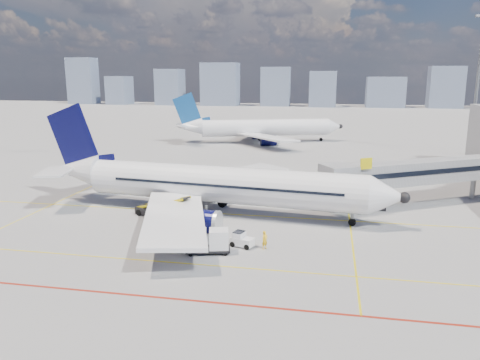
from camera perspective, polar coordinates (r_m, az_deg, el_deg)
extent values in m
plane|color=gray|center=(43.97, -5.07, -7.06)|extent=(420.00, 420.00, 0.00)
cube|color=#D9C20B|center=(51.31, -2.62, -4.11)|extent=(60.00, 0.18, 0.01)
cube|color=#D9C20B|center=(38.63, -7.53, -9.98)|extent=(80.00, 0.15, 0.01)
cube|color=#D9C20B|center=(44.36, 13.50, -7.19)|extent=(0.15, 28.00, 0.01)
cube|color=#D9C20B|center=(59.12, -21.85, -2.76)|extent=(0.15, 30.00, 0.01)
cube|color=maroon|center=(33.51, -10.84, -13.79)|extent=(90.00, 0.25, 0.01)
cube|color=gray|center=(57.94, 21.30, 0.95)|extent=(20.84, 13.93, 2.60)
cube|color=black|center=(57.90, 21.32, 1.14)|extent=(20.52, 13.82, 0.55)
cube|color=gray|center=(51.43, 11.90, 0.15)|extent=(4.49, 4.56, 3.00)
cube|color=black|center=(54.77, 16.20, -3.15)|extent=(2.20, 1.00, 0.70)
cylinder|color=slate|center=(54.43, 16.29, -1.78)|extent=(0.56, 0.56, 2.70)
cylinder|color=slate|center=(63.55, 26.55, -0.35)|extent=(0.60, 0.60, 3.90)
cube|color=#D9C20B|center=(51.02, 15.14, 1.95)|extent=(1.26, 0.82, 1.20)
cylinder|color=slate|center=(98.39, 26.91, 9.99)|extent=(0.56, 0.56, 25.00)
cube|color=silver|center=(98.35, 27.02, 17.43)|extent=(0.60, 0.15, 0.35)
cube|color=slate|center=(262.99, -18.60, 11.38)|extent=(13.85, 9.32, 23.54)
cube|color=slate|center=(253.86, -14.47, 10.55)|extent=(10.53, 12.10, 14.17)
cube|color=slate|center=(243.42, -8.52, 11.15)|extent=(12.20, 12.91, 17.71)
cube|color=slate|center=(236.08, -2.42, 11.59)|extent=(17.64, 12.24, 20.66)
cube|color=slate|center=(231.35, 4.36, 11.29)|extent=(13.72, 8.43, 18.59)
cube|color=slate|center=(229.87, 10.07, 10.87)|extent=(12.43, 13.66, 16.60)
cube|color=slate|center=(231.19, 17.29, 10.19)|extent=(17.27, 10.75, 14.00)
cube|color=slate|center=(235.37, 23.78, 10.31)|extent=(14.87, 9.00, 18.74)
cylinder|color=white|center=(50.28, -2.05, -0.57)|extent=(30.66, 7.29, 3.95)
cone|color=white|center=(47.60, 17.70, -1.93)|extent=(4.06, 4.33, 3.95)
sphere|color=black|center=(47.64, 19.41, -2.04)|extent=(1.23, 1.23, 1.11)
cone|color=white|center=(58.77, -19.30, 1.22)|extent=(6.88, 4.65, 3.95)
cube|color=black|center=(47.46, 16.16, -1.18)|extent=(1.68, 1.68, 0.46)
cube|color=white|center=(59.42, -0.53, 0.44)|extent=(13.01, 17.10, 0.58)
cube|color=white|center=(42.97, -7.99, -4.50)|extent=(10.10, 17.54, 0.58)
cylinder|color=#070838|center=(56.41, -0.55, -1.55)|extent=(3.88, 2.72, 2.33)
cylinder|color=#070838|center=(45.78, -5.06, -5.00)|extent=(3.88, 2.72, 2.33)
cylinder|color=silver|center=(55.86, 1.33, -1.69)|extent=(0.62, 2.42, 2.39)
cylinder|color=silver|center=(45.11, -2.79, -5.24)|extent=(0.62, 2.42, 2.39)
cube|color=#070838|center=(58.22, -19.55, 4.59)|extent=(6.94, 1.09, 8.64)
cube|color=#070838|center=(57.17, -17.41, 2.13)|extent=(5.72, 0.93, 2.18)
cube|color=white|center=(61.52, -17.85, 2.14)|extent=(5.37, 6.44, 0.22)
cube|color=white|center=(56.44, -21.59, 0.96)|extent=(4.46, 6.29, 0.22)
cylinder|color=slate|center=(48.29, 13.54, -4.43)|extent=(0.31, 0.31, 1.80)
cylinder|color=black|center=(48.45, 13.51, -5.02)|extent=(0.79, 0.36, 0.76)
cylinder|color=slate|center=(53.63, -2.12, -2.48)|extent=(0.35, 0.35, 1.60)
cylinder|color=black|center=(53.70, -2.12, -2.78)|extent=(1.07, 0.76, 1.00)
cylinder|color=slate|center=(48.88, -4.17, -4.01)|extent=(0.35, 0.35, 1.60)
cylinder|color=black|center=(48.96, -4.17, -4.35)|extent=(1.07, 0.76, 1.00)
cube|color=black|center=(51.86, -0.81, 0.20)|extent=(24.79, 2.86, 0.26)
cube|color=black|center=(48.25, -2.25, -0.76)|extent=(24.79, 2.86, 0.26)
cylinder|color=white|center=(105.63, 3.18, 6.41)|extent=(28.32, 12.72, 3.72)
cone|color=white|center=(109.81, 11.48, 6.42)|extent=(4.45, 4.63, 3.72)
sphere|color=black|center=(110.25, 12.14, 6.41)|extent=(1.33, 1.33, 1.05)
cone|color=white|center=(103.68, -6.34, 6.53)|extent=(6.98, 5.49, 3.72)
cube|color=black|center=(109.35, 10.87, 6.69)|extent=(1.82, 1.82, 0.43)
cube|color=white|center=(113.89, 1.64, 6.36)|extent=(6.40, 16.14, 0.55)
cube|color=white|center=(97.10, 3.31, 5.25)|extent=(14.34, 14.95, 0.55)
cylinder|color=#070838|center=(111.20, 2.38, 5.58)|extent=(3.96, 3.18, 2.20)
cylinder|color=#070838|center=(100.42, 3.50, 4.80)|extent=(3.96, 3.18, 2.20)
cylinder|color=silver|center=(111.54, 3.30, 5.59)|extent=(1.04, 2.24, 2.25)
cylinder|color=silver|center=(100.79, 4.52, 4.82)|extent=(1.04, 2.24, 2.25)
cube|color=navy|center=(103.39, -6.39, 8.34)|extent=(6.29, 2.39, 8.14)
cube|color=navy|center=(103.67, -5.08, 7.11)|extent=(5.19, 2.00, 2.05)
cube|color=white|center=(106.68, -6.60, 6.87)|extent=(3.17, 5.50, 0.21)
cube|color=white|center=(100.60, -6.52, 6.52)|extent=(5.66, 5.92, 0.21)
cylinder|color=black|center=(108.21, 2.42, 5.07)|extent=(1.16, 0.94, 1.00)
cylinder|color=black|center=(103.38, 2.91, 4.71)|extent=(1.16, 0.94, 1.00)
cylinder|color=black|center=(109.16, 9.85, 4.90)|extent=(0.81, 0.51, 0.76)
cube|color=white|center=(41.53, 0.30, -7.50)|extent=(2.20, 1.65, 0.71)
cube|color=white|center=(41.51, -0.13, -6.72)|extent=(1.18, 1.26, 0.53)
cube|color=black|center=(41.45, -0.13, -6.49)|extent=(1.08, 1.19, 0.31)
cylinder|color=black|center=(41.55, -0.90, -7.84)|extent=(0.54, 0.35, 0.50)
cylinder|color=black|center=(42.34, -0.21, -7.44)|extent=(0.54, 0.35, 0.50)
cylinder|color=black|center=(40.88, 0.84, -8.19)|extent=(0.54, 0.35, 0.50)
cylinder|color=black|center=(41.69, 1.50, -7.77)|extent=(0.54, 0.35, 0.50)
cube|color=black|center=(40.30, -3.92, -8.41)|extent=(4.03, 2.49, 0.19)
cube|color=white|center=(40.02, -5.29, -7.19)|extent=(1.93, 1.89, 1.61)
cube|color=white|center=(39.97, -2.59, -7.18)|extent=(1.93, 1.89, 1.61)
cylinder|color=black|center=(39.75, -6.06, -9.02)|extent=(0.36, 0.22, 0.33)
cylinder|color=black|center=(41.10, -5.94, -8.27)|extent=(0.36, 0.22, 0.33)
cylinder|color=black|center=(39.67, -1.81, -8.99)|extent=(0.36, 0.22, 0.33)
cylinder|color=black|center=(41.03, -1.84, -8.24)|extent=(0.36, 0.22, 0.33)
cube|color=black|center=(50.83, -10.15, -3.87)|extent=(5.03, 3.37, 0.79)
cube|color=black|center=(49.91, -9.45, -2.74)|extent=(6.69, 3.62, 2.08)
cube|color=#D9C20B|center=(50.35, -8.97, -2.58)|extent=(6.31, 2.67, 2.17)
cube|color=#D9C20B|center=(49.48, -9.94, -2.89)|extent=(6.31, 2.67, 2.17)
cylinder|color=black|center=(51.56, -12.21, -3.92)|extent=(0.73, 0.51, 0.68)
cylinder|color=black|center=(52.63, -10.99, -3.52)|extent=(0.73, 0.51, 0.68)
cylinder|color=black|center=(49.14, -9.24, -4.62)|extent=(0.73, 0.51, 0.68)
cylinder|color=black|center=(50.26, -8.03, -4.19)|extent=(0.73, 0.51, 0.68)
imported|color=yellow|center=(40.93, 3.04, -7.33)|extent=(0.69, 0.71, 1.64)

